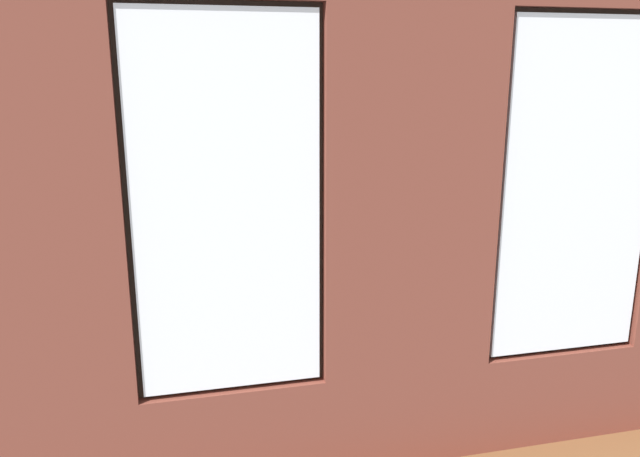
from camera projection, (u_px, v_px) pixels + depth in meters
The scene contains 14 objects.
ground_plane at pixel (309, 310), 6.51m from camera, with size 7.27×6.15×0.10m, color brown.
brick_wall_with_windows at pixel (411, 185), 3.52m from camera, with size 6.67×0.30×3.52m.
couch_by_window at pixel (367, 365), 4.48m from camera, with size 2.03×0.87×0.80m.
couch_left at pixel (550, 264), 6.79m from camera, with size 1.00×1.80×0.80m.
coffee_table at pixel (310, 264), 6.61m from camera, with size 1.60×0.73×0.43m.
cup_ceramic at pixel (267, 262), 6.38m from camera, with size 0.08×0.08×0.09m, color silver.
table_plant_small at pixel (310, 247), 6.57m from camera, with size 0.17×0.17×0.26m.
remote_black at pixel (347, 252), 6.82m from camera, with size 0.05×0.17×0.02m, color black.
media_console at pixel (1, 294), 6.01m from camera, with size 1.07×0.42×0.57m, color black.
papasan_chair at pixel (244, 226), 7.96m from camera, with size 1.06×1.06×0.68m.
potted_plant_by_left_couch at pixel (462, 231), 7.92m from camera, with size 0.33×0.33×0.59m.
potted_plant_corner_near_left at pixel (468, 184), 8.88m from camera, with size 0.82×0.82×1.22m.
potted_plant_near_tv at pixel (36, 268), 5.08m from camera, with size 0.90×0.94×1.26m.
potted_plant_beside_window_right at pixel (37, 359), 3.80m from camera, with size 0.97×0.89×1.42m.
Camera 1 is at (1.31, 5.95, 2.40)m, focal length 35.00 mm.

